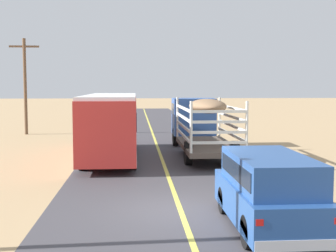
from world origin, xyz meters
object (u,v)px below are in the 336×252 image
object	(u,v)px
livestock_truck	(198,119)
bus	(111,124)
suv_near	(268,188)
power_pole_mid	(25,83)

from	to	relation	value
livestock_truck	bus	bearing A→B (deg)	-154.23
suv_near	bus	distance (m)	12.69
livestock_truck	bus	size ratio (longest dim) A/B	0.97
suv_near	power_pole_mid	xyz separation A→B (m)	(-11.64, 23.80, 2.80)
power_pole_mid	suv_near	bearing A→B (deg)	-63.94
power_pole_mid	bus	bearing A→B (deg)	-59.53
livestock_truck	bus	distance (m)	5.27
suv_near	livestock_truck	world-z (taller)	livestock_truck
suv_near	bus	world-z (taller)	bus
suv_near	power_pole_mid	size ratio (longest dim) A/B	0.64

